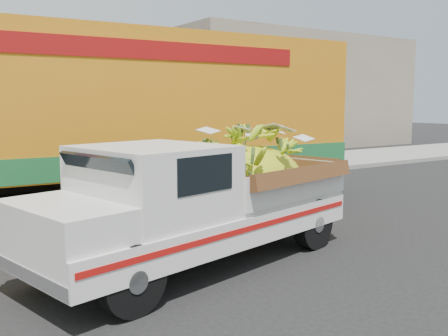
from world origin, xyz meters
TOP-DOWN VIEW (x-y plane):
  - ground at (0.00, 0.00)m, footprint 100.00×100.00m
  - curb at (0.00, 5.60)m, footprint 60.00×0.25m
  - sidewalk at (0.00, 7.70)m, footprint 60.00×4.00m
  - building_right at (14.00, 14.60)m, footprint 14.00×6.00m
  - pickup_truck at (-0.50, -0.59)m, footprint 5.43×3.00m
  - semi_trailer at (-1.25, 3.14)m, footprint 12.04×3.21m

SIDE VIEW (x-z plane):
  - ground at x=0.00m, z-range 0.00..0.00m
  - sidewalk at x=0.00m, z-range 0.00..0.14m
  - curb at x=0.00m, z-range 0.00..0.15m
  - pickup_truck at x=-0.50m, z-range 0.07..1.87m
  - semi_trailer at x=-1.25m, z-range 0.22..4.02m
  - building_right at x=14.00m, z-range 0.00..6.00m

